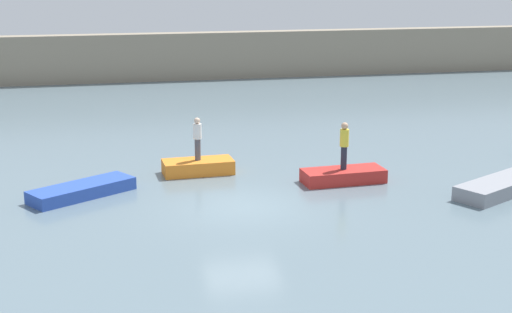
# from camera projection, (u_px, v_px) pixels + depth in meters

# --- Properties ---
(ground_plane) EXTENTS (120.00, 120.00, 0.00)m
(ground_plane) POSITION_uv_depth(u_px,v_px,m) (242.00, 206.00, 24.80)
(ground_plane) COLOR slate
(embankment_wall) EXTENTS (80.00, 1.20, 3.10)m
(embankment_wall) POSITION_uv_depth(u_px,v_px,m) (162.00, 57.00, 50.17)
(embankment_wall) COLOR gray
(embankment_wall) RESTS_ON ground_plane
(rowboat_blue) EXTENTS (3.72, 2.94, 0.43)m
(rowboat_blue) POSITION_uv_depth(u_px,v_px,m) (82.00, 190.00, 25.79)
(rowboat_blue) COLOR #2B4CAD
(rowboat_blue) RESTS_ON ground_plane
(rowboat_orange) EXTENTS (2.67, 1.28, 0.53)m
(rowboat_orange) POSITION_uv_depth(u_px,v_px,m) (198.00, 167.00, 28.52)
(rowboat_orange) COLOR orange
(rowboat_orange) RESTS_ON ground_plane
(rowboat_red) EXTENTS (3.03, 1.33, 0.49)m
(rowboat_red) POSITION_uv_depth(u_px,v_px,m) (343.00, 176.00, 27.42)
(rowboat_red) COLOR red
(rowboat_red) RESTS_ON ground_plane
(rowboat_grey) EXTENTS (4.04, 2.99, 0.49)m
(rowboat_grey) POSITION_uv_depth(u_px,v_px,m) (501.00, 187.00, 26.11)
(rowboat_grey) COLOR gray
(rowboat_grey) RESTS_ON ground_plane
(person_white_shirt) EXTENTS (0.32, 0.32, 1.62)m
(person_white_shirt) POSITION_uv_depth(u_px,v_px,m) (197.00, 137.00, 28.23)
(person_white_shirt) COLOR #4C4C56
(person_white_shirt) RESTS_ON rowboat_orange
(person_yellow_shirt) EXTENTS (0.32, 0.32, 1.72)m
(person_yellow_shirt) POSITION_uv_depth(u_px,v_px,m) (344.00, 143.00, 27.11)
(person_yellow_shirt) COLOR #232838
(person_yellow_shirt) RESTS_ON rowboat_red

